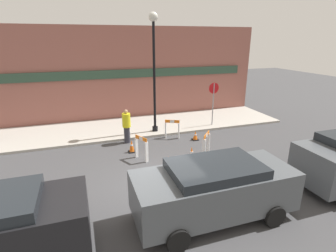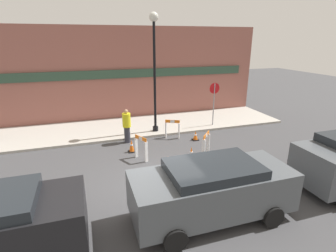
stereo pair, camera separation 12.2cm
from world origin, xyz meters
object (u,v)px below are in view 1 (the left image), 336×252
Objects in this scene: stop_sign at (213,97)px; person_worker at (127,125)px; streetlamp_post at (154,59)px; parked_car_1 at (214,187)px.

stop_sign reaches higher than person_worker.
streetlamp_post reaches higher than parked_car_1.
person_worker is at bearing -152.14° from streetlamp_post.
parked_car_1 is (-3.72, -7.15, -0.78)m from stop_sign.
stop_sign is 1.45× the size of person_worker.
person_worker is at bearing 101.54° from parked_car_1.
person_worker is 0.37× the size of parked_car_1.
streetlamp_post reaches higher than stop_sign.
stop_sign is at bearing -0.39° from streetlamp_post.
streetlamp_post is at bearing 87.13° from parked_car_1.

